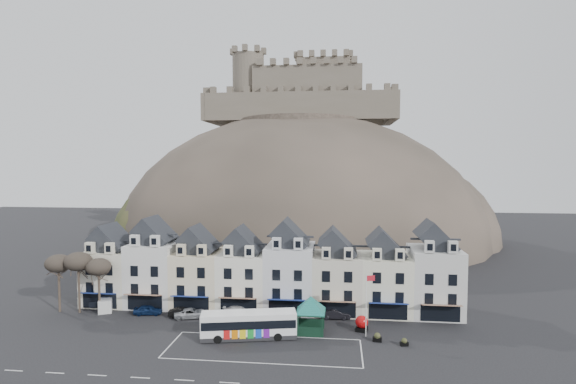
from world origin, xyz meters
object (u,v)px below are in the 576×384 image
object	(u,v)px
car_navy	(148,310)
car_charcoal	(335,314)
white_van	(106,303)
car_silver	(191,313)
car_white	(240,310)
car_black	(183,312)
red_buoy	(362,323)
flagpole	(367,301)
bus	(249,324)
car_maroon	(267,315)
bus_shelter	(311,304)

from	to	relation	value
car_navy	car_charcoal	bearing A→B (deg)	-95.96
white_van	car_silver	bearing A→B (deg)	-31.76
car_white	car_black	bearing A→B (deg)	101.48
red_buoy	white_van	xyz separation A→B (m)	(-36.20, 4.09, -0.08)
white_van	car_silver	distance (m)	13.40
flagpole	car_silver	distance (m)	24.06
car_navy	car_silver	distance (m)	6.43
red_buoy	car_charcoal	world-z (taller)	red_buoy
car_silver	car_charcoal	world-z (taller)	car_charcoal
car_black	car_silver	world-z (taller)	car_black
bus	car_white	distance (m)	8.52
red_buoy	car_navy	world-z (taller)	red_buoy
car_silver	car_maroon	bearing A→B (deg)	-106.53
bus	white_van	size ratio (longest dim) A/B	2.65
bus	car_black	size ratio (longest dim) A/B	3.02
car_navy	car_maroon	world-z (taller)	car_maroon
car_white	bus	bearing A→B (deg)	-160.77
white_van	car_charcoal	size ratio (longest dim) A/B	1.11
red_buoy	flagpole	bearing A→B (deg)	-73.52
red_buoy	car_silver	size ratio (longest dim) A/B	0.44
car_white	white_van	bearing A→B (deg)	89.18
white_van	car_navy	distance (m)	6.99
bus_shelter	car_charcoal	size ratio (longest dim) A/B	1.81
car_black	car_white	world-z (taller)	car_white
car_maroon	car_charcoal	size ratio (longest dim) A/B	1.06
bus_shelter	car_silver	distance (m)	17.18
red_buoy	bus	bearing A→B (deg)	-164.31
red_buoy	flagpole	world-z (taller)	flagpole
car_navy	car_charcoal	world-z (taller)	car_navy
bus_shelter	car_charcoal	bearing A→B (deg)	60.16
car_silver	car_charcoal	size ratio (longest dim) A/B	1.12
bus_shelter	white_van	world-z (taller)	bus_shelter
bus	white_van	xyz separation A→B (m)	(-22.53, 7.93, -0.85)
car_charcoal	bus_shelter	bearing A→B (deg)	146.48
red_buoy	white_van	world-z (taller)	red_buoy
red_buoy	car_black	size ratio (longest dim) A/B	0.51
bus	flagpole	size ratio (longest dim) A/B	1.51
white_van	car_maroon	bearing A→B (deg)	-27.74
flagpole	car_black	distance (m)	25.29
car_silver	car_white	bearing A→B (deg)	-91.88
car_black	car_navy	bearing A→B (deg)	77.09
car_maroon	car_navy	bearing A→B (deg)	113.27
white_van	flagpole	bearing A→B (deg)	-32.87
car_silver	car_white	xyz separation A→B (m)	(6.36, 1.83, 0.02)
car_black	bus	bearing A→B (deg)	-129.32
car_navy	car_black	world-z (taller)	car_navy
bus_shelter	car_black	size ratio (longest dim) A/B	1.87
car_maroon	bus_shelter	bearing A→B (deg)	-96.35
white_van	car_navy	size ratio (longest dim) A/B	1.13
car_maroon	car_charcoal	bearing A→B (deg)	-55.89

